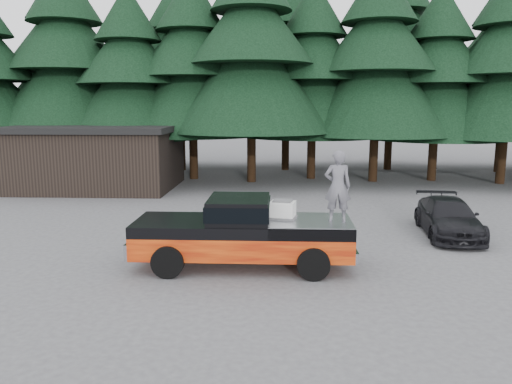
{
  "coord_description": "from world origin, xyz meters",
  "views": [
    {
      "loc": [
        0.58,
        -13.84,
        4.37
      ],
      "look_at": [
        -0.06,
        0.0,
        1.94
      ],
      "focal_mm": 35.0,
      "sensor_mm": 36.0,
      "label": 1
    }
  ],
  "objects_px": {
    "air_compressor": "(283,210)",
    "man_on_bed": "(338,186)",
    "pickup_truck": "(243,243)",
    "parked_car": "(448,217)",
    "utility_building": "(98,157)"
  },
  "relations": [
    {
      "from": "pickup_truck",
      "to": "man_on_bed",
      "type": "relative_size",
      "value": 3.18
    },
    {
      "from": "air_compressor",
      "to": "pickup_truck",
      "type": "bearing_deg",
      "value": -160.42
    },
    {
      "from": "parked_car",
      "to": "utility_building",
      "type": "relative_size",
      "value": 0.5
    },
    {
      "from": "man_on_bed",
      "to": "utility_building",
      "type": "relative_size",
      "value": 0.22
    },
    {
      "from": "parked_car",
      "to": "utility_building",
      "type": "bearing_deg",
      "value": 154.01
    },
    {
      "from": "pickup_truck",
      "to": "utility_building",
      "type": "distance_m",
      "value": 15.43
    },
    {
      "from": "air_compressor",
      "to": "man_on_bed",
      "type": "distance_m",
      "value": 1.62
    },
    {
      "from": "man_on_bed",
      "to": "parked_car",
      "type": "distance_m",
      "value": 5.93
    },
    {
      "from": "air_compressor",
      "to": "man_on_bed",
      "type": "bearing_deg",
      "value": 1.08
    },
    {
      "from": "air_compressor",
      "to": "parked_car",
      "type": "bearing_deg",
      "value": 44.62
    },
    {
      "from": "man_on_bed",
      "to": "parked_car",
      "type": "xyz_separation_m",
      "value": [
        4.21,
        3.83,
        -1.66
      ]
    },
    {
      "from": "man_on_bed",
      "to": "air_compressor",
      "type": "bearing_deg",
      "value": -10.06
    },
    {
      "from": "parked_car",
      "to": "utility_building",
      "type": "height_order",
      "value": "utility_building"
    },
    {
      "from": "man_on_bed",
      "to": "utility_building",
      "type": "height_order",
      "value": "utility_building"
    },
    {
      "from": "air_compressor",
      "to": "man_on_bed",
      "type": "height_order",
      "value": "man_on_bed"
    }
  ]
}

